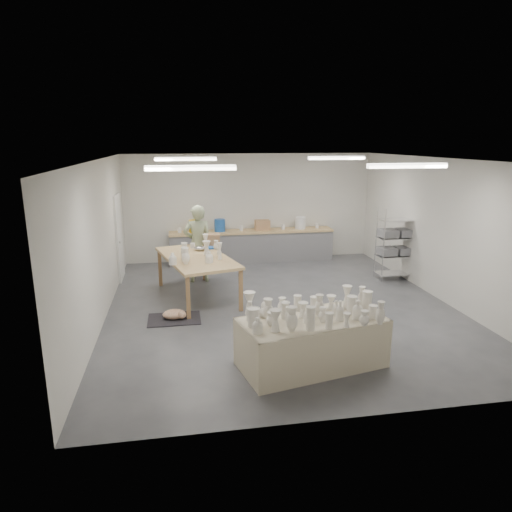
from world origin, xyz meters
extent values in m
plane|color=#424449|center=(0.00, 0.00, 0.00)|extent=(8.00, 8.00, 0.00)
cube|color=white|center=(0.00, 0.00, 2.99)|extent=(7.00, 8.00, 0.02)
cube|color=silver|center=(0.00, 4.00, 1.50)|extent=(7.00, 0.02, 3.00)
cube|color=silver|center=(0.00, -4.00, 1.50)|extent=(7.00, 0.02, 3.00)
cube|color=silver|center=(-3.50, 0.00, 1.50)|extent=(0.02, 8.00, 3.00)
cube|color=silver|center=(3.50, 0.00, 1.50)|extent=(0.02, 8.00, 3.00)
cube|color=white|center=(-3.47, 2.60, 1.05)|extent=(0.05, 0.90, 2.10)
cube|color=white|center=(-1.80, -1.50, 2.94)|extent=(1.40, 0.12, 0.08)
cube|color=white|center=(1.80, -1.50, 2.94)|extent=(1.40, 0.12, 0.08)
cube|color=white|center=(-1.80, 2.00, 2.94)|extent=(1.40, 0.12, 0.08)
cube|color=white|center=(1.80, 2.00, 2.94)|extent=(1.40, 0.12, 0.08)
cube|color=tan|center=(0.00, 3.68, 0.87)|extent=(4.60, 0.60, 0.06)
cube|color=slate|center=(0.00, 3.68, 0.42)|extent=(4.60, 0.55, 0.84)
cylinder|color=gold|center=(-1.60, 3.68, 1.07)|extent=(0.30, 0.30, 0.34)
cylinder|color=#1F55AA|center=(-0.90, 3.68, 1.07)|extent=(0.30, 0.30, 0.34)
cylinder|color=white|center=(1.40, 3.68, 1.07)|extent=(0.30, 0.30, 0.34)
cube|color=#A67750|center=(0.30, 3.68, 1.04)|extent=(0.40, 0.30, 0.28)
cylinder|color=white|center=(-2.00, 3.68, 0.97)|extent=(0.10, 0.10, 0.14)
cylinder|color=white|center=(-0.30, 3.68, 0.97)|extent=(0.10, 0.10, 0.14)
cylinder|color=white|center=(0.90, 3.68, 0.97)|extent=(0.10, 0.10, 0.14)
cylinder|color=white|center=(1.90, 3.68, 0.97)|extent=(0.10, 0.10, 0.14)
cylinder|color=silver|center=(2.78, 1.18, 0.90)|extent=(0.02, 0.02, 1.80)
cylinder|color=silver|center=(3.62, 1.18, 0.90)|extent=(0.02, 0.02, 1.80)
cylinder|color=silver|center=(2.78, 1.62, 0.90)|extent=(0.02, 0.02, 1.80)
cylinder|color=silver|center=(3.62, 1.62, 0.90)|extent=(0.02, 0.02, 1.80)
cube|color=silver|center=(3.20, 1.40, 0.15)|extent=(0.88, 0.48, 0.02)
cube|color=silver|center=(3.20, 1.40, 0.60)|extent=(0.88, 0.48, 0.02)
cube|color=silver|center=(3.20, 1.40, 1.05)|extent=(0.88, 0.48, 0.02)
cube|color=silver|center=(3.20, 1.40, 1.50)|extent=(0.88, 0.48, 0.02)
cube|color=slate|center=(2.98, 1.40, 0.72)|extent=(0.38, 0.42, 0.18)
cube|color=slate|center=(3.42, 1.40, 0.72)|extent=(0.38, 0.42, 0.18)
cube|color=slate|center=(2.98, 1.40, 1.17)|extent=(0.38, 0.42, 0.18)
cube|color=slate|center=(3.42, 1.40, 1.17)|extent=(0.38, 0.42, 0.18)
cube|color=olive|center=(-0.11, -2.59, 0.33)|extent=(2.06, 1.26, 0.66)
cube|color=beige|center=(-0.11, -2.59, 0.74)|extent=(2.33, 1.47, 0.03)
cube|color=beige|center=(-0.11, -3.09, 0.38)|extent=(2.12, 0.49, 0.76)
cube|color=beige|center=(-0.11, -2.10, 0.38)|extent=(2.12, 0.49, 0.76)
cube|color=tan|center=(-1.67, 0.87, 0.89)|extent=(1.82, 2.70, 0.06)
cube|color=olive|center=(-2.22, -0.30, 0.43)|extent=(0.08, 0.08, 0.86)
cube|color=olive|center=(-1.13, -0.30, 0.43)|extent=(0.08, 0.08, 0.86)
cube|color=olive|center=(-2.22, 2.03, 0.43)|extent=(0.08, 0.08, 0.86)
cube|color=olive|center=(-1.13, 2.03, 0.43)|extent=(0.08, 0.08, 0.86)
ellipsoid|color=silver|center=(-1.57, 1.43, 0.97)|extent=(0.26, 0.26, 0.12)
cylinder|color=#1F55AA|center=(-1.34, 1.58, 0.94)|extent=(0.26, 0.26, 0.03)
cylinder|color=white|center=(-1.72, 1.68, 0.98)|extent=(0.11, 0.11, 0.12)
cube|color=#A67750|center=(-1.24, 1.85, 1.06)|extent=(0.32, 0.26, 0.28)
cube|color=black|center=(-2.18, -0.36, 0.01)|extent=(1.00, 0.70, 0.02)
ellipsoid|color=white|center=(-2.18, -0.36, 0.11)|extent=(0.50, 0.41, 0.18)
sphere|color=white|center=(-2.03, -0.46, 0.13)|extent=(0.16, 0.16, 0.16)
imported|color=#96A47F|center=(-1.58, 2.03, 0.94)|extent=(0.70, 0.47, 1.88)
cylinder|color=#B72D1A|center=(-1.58, 2.30, 0.32)|extent=(0.43, 0.43, 0.04)
cylinder|color=silver|center=(-1.43, 2.27, 0.16)|extent=(0.02, 0.02, 0.31)
cylinder|color=silver|center=(-1.63, 2.44, 0.16)|extent=(0.02, 0.02, 0.31)
cylinder|color=silver|center=(-1.68, 2.19, 0.16)|extent=(0.02, 0.02, 0.31)
camera|label=1|loc=(-2.03, -8.73, 3.36)|focal=32.00mm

